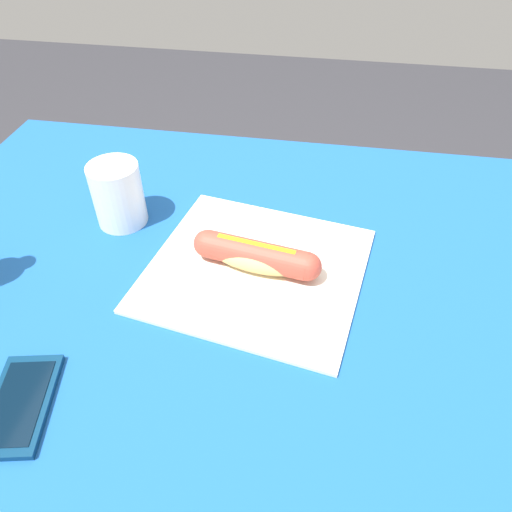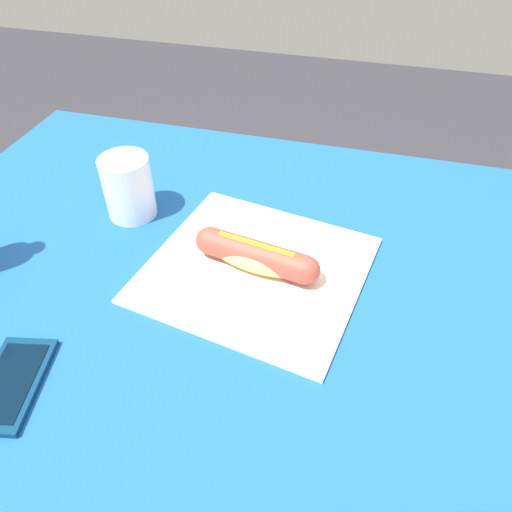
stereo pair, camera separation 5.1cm
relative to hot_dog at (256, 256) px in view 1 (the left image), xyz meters
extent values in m
plane|color=#2D2D33|center=(0.05, 0.03, -0.77)|extent=(6.00, 6.00, 0.00)
cylinder|color=brown|center=(-0.40, -0.30, -0.42)|extent=(0.07, 0.07, 0.70)
cylinder|color=brown|center=(0.50, -0.30, -0.42)|extent=(0.07, 0.07, 0.70)
cube|color=brown|center=(0.05, 0.03, -0.05)|extent=(1.06, 0.82, 0.03)
cube|color=#19519E|center=(0.05, 0.03, -0.03)|extent=(1.12, 0.88, 0.00)
cube|color=silver|center=(0.00, 0.00, -0.03)|extent=(0.36, 0.35, 0.01)
ellipsoid|color=#DBB26B|center=(0.00, 0.00, 0.00)|extent=(0.16, 0.08, 0.04)
cylinder|color=#B24233|center=(0.00, 0.00, 0.00)|extent=(0.16, 0.07, 0.04)
sphere|color=#B24233|center=(0.08, -0.01, 0.00)|extent=(0.04, 0.04, 0.04)
sphere|color=#B24233|center=(-0.08, 0.01, 0.00)|extent=(0.04, 0.04, 0.04)
cube|color=yellow|center=(0.00, 0.00, 0.02)|extent=(0.12, 0.03, 0.00)
cube|color=#0A2D4C|center=(0.24, 0.28, -0.03)|extent=(0.10, 0.14, 0.01)
cube|color=black|center=(0.24, 0.28, -0.02)|extent=(0.08, 0.12, 0.00)
cylinder|color=white|center=(0.25, -0.09, 0.02)|extent=(0.08, 0.08, 0.11)
camera|label=1|loc=(-0.09, 0.53, 0.48)|focal=33.66mm
camera|label=2|loc=(-0.14, 0.52, 0.48)|focal=33.66mm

